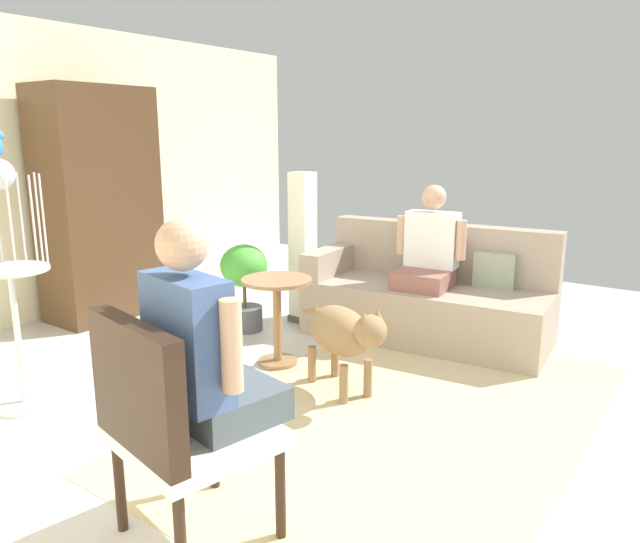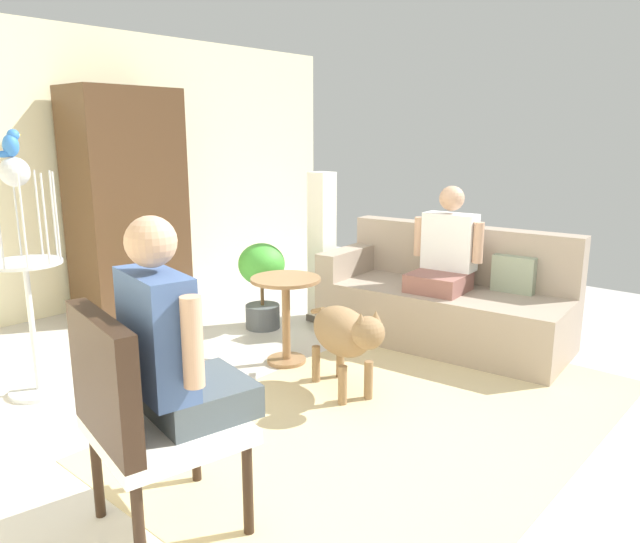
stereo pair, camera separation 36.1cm
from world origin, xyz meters
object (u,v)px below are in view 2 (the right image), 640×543
Objects in this scene: armoire_cabinet at (127,202)px; round_end_table at (286,307)px; armchair at (137,409)px; bird_cage_stand at (26,269)px; person_on_couch at (446,251)px; dog at (345,333)px; column_lamp at (322,249)px; parrot at (11,144)px; couch at (443,301)px; person_on_armchair at (171,344)px; potted_plant at (262,277)px.

round_end_table is at bearing -90.96° from armoire_cabinet.
armchair is 0.48× the size of armoire_cabinet.
armchair is 1.80m from bird_cage_stand.
armoire_cabinet reaches higher than person_on_couch.
column_lamp is at bearing 46.52° from dog.
person_on_couch is at bearing -29.43° from parrot.
person_on_couch is 2.96m from bird_cage_stand.
armoire_cabinet is at bearing 113.57° from couch.
armchair is at bearing -152.91° from column_lamp.
dog is at bearing -93.49° from armoire_cabinet.
column_lamp is at bearing 26.75° from round_end_table.
bird_cage_stand is at bearing -0.00° from parrot.
parrot is at bearing 150.02° from round_end_table.
parrot is at bearing 171.29° from column_lamp.
armoire_cabinet is (1.47, 1.23, -0.56)m from parrot.
armoire_cabinet reaches higher than parrot.
couch reaches higher than round_end_table.
person_on_armchair reaches higher than round_end_table.
armoire_cabinet reaches higher than armchair.
dog is (1.49, 0.30, -0.40)m from person_on_armchair.
bird_cage_stand is at bearing 171.28° from column_lamp.
parrot is at bearing 150.57° from person_on_couch.
round_end_table is 2.02m from parrot.
person_on_couch reaches higher than potted_plant.
bird_cage_stand is (-1.43, 0.83, 0.40)m from round_end_table.
column_lamp reaches higher than round_end_table.
armchair is (-2.97, -0.32, 0.25)m from couch.
couch is at bearing -60.16° from potted_plant.
armchair is 1.33× the size of potted_plant.
dog is 0.63× the size of column_lamp.
round_end_table is at bearing -153.25° from column_lamp.
couch is at bearing -28.43° from bird_cage_stand.
armoire_cabinet reaches higher than person_on_armchair.
person_on_couch is 2.92m from armoire_cabinet.
person_on_couch is 0.53× the size of bird_cage_stand.
bird_cage_stand is at bearing 83.93° from person_on_armchair.
person_on_couch is 0.97× the size of dog.
person_on_armchair is at bearing -141.11° from potted_plant.
parrot reaches higher than person_on_armchair.
person_on_armchair is at bearing -173.33° from person_on_couch.
column_lamp is (1.06, 1.11, 0.25)m from dog.
round_end_table reaches higher than dog.
couch is at bearing -66.43° from armoire_cabinet.
parrot is (-1.44, 0.83, 1.15)m from round_end_table.
person_on_armchair is 1.79m from bird_cage_stand.
column_lamp is (-0.27, 1.06, 0.33)m from couch.
round_end_table is (1.62, 0.95, -0.38)m from person_on_armchair.
person_on_couch is 3.07m from parrot.
person_on_armchair is at bearing -168.60° from dog.
dog is 2.78m from armoire_cabinet.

